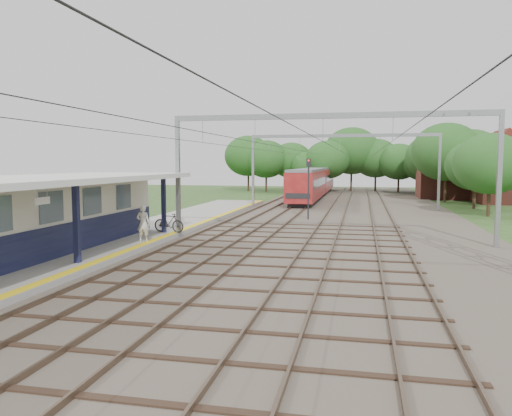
% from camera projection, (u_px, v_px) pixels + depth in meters
% --- Properties ---
extents(ground, '(160.00, 160.00, 0.00)m').
position_uv_depth(ground, '(154.00, 329.00, 13.11)').
color(ground, '#2D4C1E').
rests_on(ground, ground).
extents(ballast_bed, '(18.00, 90.00, 0.10)m').
position_uv_depth(ballast_bed, '(346.00, 215.00, 41.50)').
color(ballast_bed, '#473D33').
rests_on(ballast_bed, ground).
extents(platform, '(5.00, 52.00, 0.35)m').
position_uv_depth(platform, '(131.00, 237.00, 28.29)').
color(platform, gray).
rests_on(platform, ground).
extents(yellow_stripe, '(0.45, 52.00, 0.01)m').
position_uv_depth(yellow_stripe, '(168.00, 235.00, 27.80)').
color(yellow_stripe, yellow).
rests_on(yellow_stripe, platform).
extents(station_building, '(3.41, 18.00, 3.40)m').
position_uv_depth(station_building, '(27.00, 217.00, 21.58)').
color(station_building, beige).
rests_on(station_building, platform).
extents(canopy, '(6.40, 20.00, 3.44)m').
position_uv_depth(canopy, '(34.00, 181.00, 20.24)').
color(canopy, '#111536').
rests_on(canopy, platform).
extents(rail_tracks, '(11.80, 88.00, 0.15)m').
position_uv_depth(rail_tracks, '(316.00, 213.00, 42.00)').
color(rail_tracks, brown).
rests_on(rail_tracks, ballast_bed).
extents(catenary_system, '(17.22, 88.00, 7.00)m').
position_uv_depth(catenary_system, '(336.00, 147.00, 36.53)').
color(catenary_system, gray).
rests_on(catenary_system, ground).
extents(tree_band, '(31.72, 30.88, 8.82)m').
position_uv_depth(tree_band, '(352.00, 159.00, 67.50)').
color(tree_band, '#382619').
rests_on(tree_band, ground).
extents(house_near, '(7.00, 6.12, 7.89)m').
position_uv_depth(house_near, '(512.00, 176.00, 53.29)').
color(house_near, brown).
rests_on(house_near, ground).
extents(house_far, '(8.00, 6.12, 8.66)m').
position_uv_depth(house_far, '(453.00, 172.00, 60.14)').
color(house_far, brown).
rests_on(house_far, ground).
extents(person, '(0.73, 0.51, 1.88)m').
position_uv_depth(person, '(143.00, 223.00, 25.42)').
color(person, silver).
rests_on(person, platform).
extents(bicycle, '(2.02, 0.90, 1.17)m').
position_uv_depth(bicycle, '(169.00, 222.00, 28.80)').
color(bicycle, black).
rests_on(bicycle, platform).
extents(train, '(2.73, 33.96, 3.60)m').
position_uv_depth(train, '(315.00, 181.00, 62.50)').
color(train, black).
rests_on(train, ballast_bed).
extents(signal_post, '(0.33, 0.28, 4.67)m').
position_uv_depth(signal_post, '(308.00, 181.00, 37.37)').
color(signal_post, black).
rests_on(signal_post, ground).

